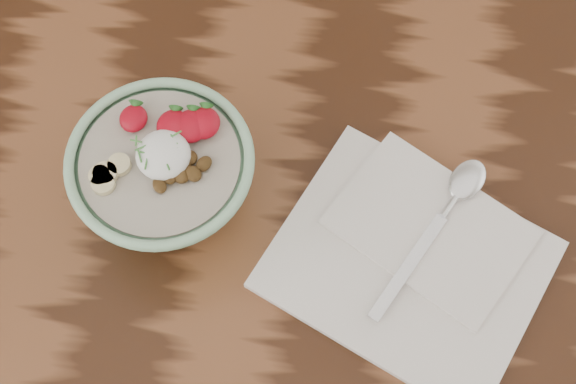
{
  "coord_description": "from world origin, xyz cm",
  "views": [
    {
      "loc": [
        -1.76,
        -25.61,
        150.92
      ],
      "look_at": [
        -5.1,
        2.31,
        85.48
      ],
      "focal_mm": 50.0,
      "sensor_mm": 36.0,
      "label": 1
    }
  ],
  "objects": [
    {
      "name": "table",
      "position": [
        0.0,
        0.0,
        65.7
      ],
      "size": [
        160.0,
        90.0,
        75.0
      ],
      "color": "#32190C",
      "rests_on": "ground"
    },
    {
      "name": "breakfast_bowl",
      "position": [
        -17.22,
        4.47,
        81.01
      ],
      "size": [
        17.58,
        17.58,
        11.84
      ],
      "rotation": [
        0.0,
        0.0,
        -0.34
      ],
      "color": "#91C49B",
      "rests_on": "table"
    },
    {
      "name": "napkin",
      "position": [
        7.46,
        1.04,
        75.65
      ],
      "size": [
        31.49,
        29.08,
        1.56
      ],
      "rotation": [
        0.0,
        0.0,
        -0.43
      ],
      "color": "white",
      "rests_on": "table"
    },
    {
      "name": "spoon",
      "position": [
        10.97,
        6.93,
        76.99
      ],
      "size": [
        11.62,
        18.71,
        1.05
      ],
      "rotation": [
        0.0,
        0.0,
        -0.5
      ],
      "color": "silver",
      "rests_on": "napkin"
    }
  ]
}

